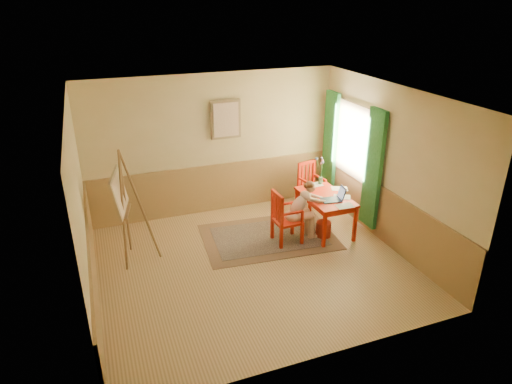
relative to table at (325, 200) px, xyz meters
name	(u,v)px	position (x,y,z in m)	size (l,w,h in m)	color
room	(253,187)	(-1.65, -0.64, 0.77)	(5.04, 4.54, 2.84)	tan
wainscot	(238,217)	(-1.65, 0.16, -0.13)	(5.00, 4.50, 1.00)	tan
window	(351,151)	(0.76, 0.46, 0.71)	(0.12, 2.01, 2.20)	white
wall_portrait	(226,120)	(-1.40, 1.57, 1.27)	(0.60, 0.05, 0.76)	#917850
rug	(269,237)	(-1.08, 0.13, -0.62)	(2.53, 1.80, 0.02)	#8C7251
table	(325,200)	(0.00, 0.00, 0.00)	(0.73, 1.21, 0.72)	red
chair_left	(285,218)	(-0.88, -0.15, -0.13)	(0.47, 0.45, 1.00)	red
chair_back	(310,186)	(0.20, 1.00, -0.14)	(0.51, 0.53, 0.98)	red
figure	(302,208)	(-0.54, -0.12, -0.02)	(0.82, 0.36, 1.11)	beige
laptop	(334,198)	(0.05, -0.22, 0.14)	(0.44, 0.30, 0.25)	#1E2338
papers	(335,194)	(0.20, 0.02, 0.09)	(0.71, 1.27, 0.00)	white
vase	(321,172)	(0.18, 0.56, 0.33)	(0.18, 0.27, 0.53)	#3F724C
wastebasket	(323,229)	(-0.12, -0.21, -0.48)	(0.28, 0.28, 0.30)	#B63921
easel	(122,197)	(-3.56, 0.26, 0.53)	(0.73, 0.88, 1.96)	olive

